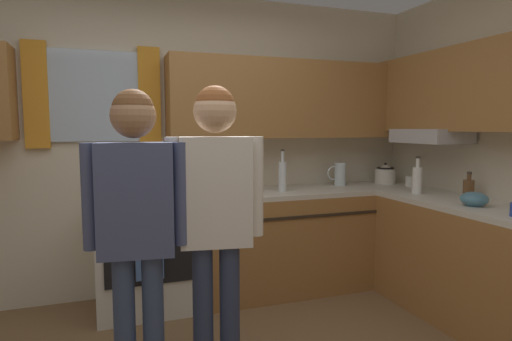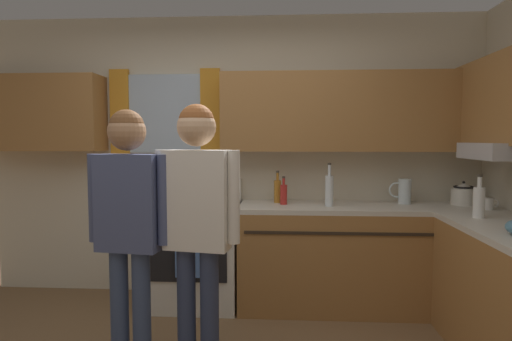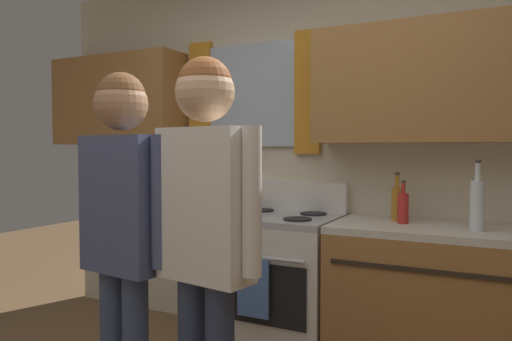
# 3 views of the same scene
# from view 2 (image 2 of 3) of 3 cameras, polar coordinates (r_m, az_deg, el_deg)

# --- Properties ---
(back_wall_unit) EXTENTS (4.60, 0.42, 2.60)m
(back_wall_unit) POSITION_cam_2_polar(r_m,az_deg,el_deg) (4.05, -2.53, 4.05)
(back_wall_unit) COLOR beige
(back_wall_unit) RESTS_ON ground
(kitchen_counter_run) EXTENTS (2.17, 2.09, 0.90)m
(kitchen_counter_run) POSITION_cam_2_polar(r_m,az_deg,el_deg) (3.63, 20.39, -12.42)
(kitchen_counter_run) COLOR #9E6B38
(kitchen_counter_run) RESTS_ON ground
(stove_oven) EXTENTS (0.75, 0.67, 1.10)m
(stove_oven) POSITION_cam_2_polar(r_m,az_deg,el_deg) (3.96, -7.84, -10.53)
(stove_oven) COLOR silver
(stove_oven) RESTS_ON ground
(bottle_milk_white) EXTENTS (0.08, 0.08, 0.31)m
(bottle_milk_white) POSITION_cam_2_polar(r_m,az_deg,el_deg) (3.53, 27.22, -3.62)
(bottle_milk_white) COLOR white
(bottle_milk_white) RESTS_ON kitchen_counter_run
(bottle_sauce_red) EXTENTS (0.06, 0.06, 0.25)m
(bottle_sauce_red) POSITION_cam_2_polar(r_m,az_deg,el_deg) (3.79, 3.64, -3.07)
(bottle_sauce_red) COLOR red
(bottle_sauce_red) RESTS_ON kitchen_counter_run
(bottle_tall_clear) EXTENTS (0.07, 0.07, 0.37)m
(bottle_tall_clear) POSITION_cam_2_polar(r_m,az_deg,el_deg) (3.73, 9.59, -2.50)
(bottle_tall_clear) COLOR silver
(bottle_tall_clear) RESTS_ON kitchen_counter_run
(bottle_oil_amber) EXTENTS (0.06, 0.06, 0.29)m
(bottle_oil_amber) POSITION_cam_2_polar(r_m,az_deg,el_deg) (3.89, 2.85, -2.64)
(bottle_oil_amber) COLOR #B27223
(bottle_oil_amber) RESTS_ON kitchen_counter_run
(mug_ceramic_white) EXTENTS (0.13, 0.08, 0.09)m
(mug_ceramic_white) POSITION_cam_2_polar(r_m,az_deg,el_deg) (3.99, 28.23, -3.84)
(mug_ceramic_white) COLOR white
(mug_ceramic_white) RESTS_ON kitchen_counter_run
(stovetop_kettle) EXTENTS (0.27, 0.20, 0.21)m
(stovetop_kettle) POSITION_cam_2_polar(r_m,az_deg,el_deg) (4.17, 25.57, -2.78)
(stovetop_kettle) COLOR silver
(stovetop_kettle) RESTS_ON kitchen_counter_run
(water_pitcher) EXTENTS (0.19, 0.11, 0.22)m
(water_pitcher) POSITION_cam_2_polar(r_m,az_deg,el_deg) (4.04, 18.83, -2.58)
(water_pitcher) COLOR silver
(water_pitcher) RESTS_ON kitchen_counter_run
(adult_left) EXTENTS (0.51, 0.22, 1.64)m
(adult_left) POSITION_cam_2_polar(r_m,az_deg,el_deg) (2.68, -16.38, -5.36)
(adult_left) COLOR #38476B
(adult_left) RESTS_ON ground
(adult_in_plaid) EXTENTS (0.51, 0.23, 1.67)m
(adult_in_plaid) POSITION_cam_2_polar(r_m,az_deg,el_deg) (2.57, -7.75, -5.21)
(adult_in_plaid) COLOR #2D3856
(adult_in_plaid) RESTS_ON ground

